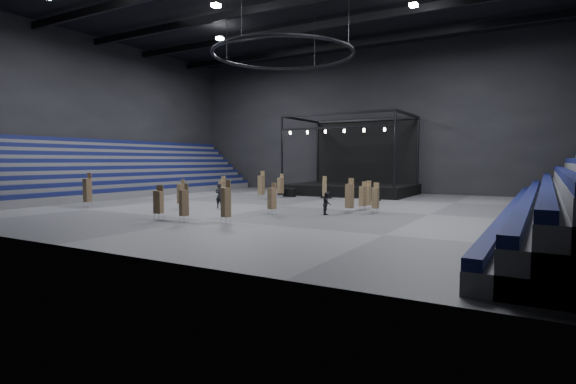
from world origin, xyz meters
The scene contains 27 objects.
floor centered at (0.00, 0.00, 0.00)m, with size 50.00×50.00×0.00m, color #4E4D50.
wall_back centered at (0.00, 21.00, 9.00)m, with size 50.00×0.20×18.00m, color black.
wall_front centered at (0.00, -21.00, 9.00)m, with size 50.00×0.20×18.00m, color black.
wall_left centered at (-25.00, 0.00, 9.00)m, with size 0.20×42.00×18.00m, color black.
bleachers_left centered at (-22.94, 0.00, 1.73)m, with size 7.20×40.00×6.40m.
stage centered at (0.00, 16.24, 1.45)m, with size 14.00×10.00×9.20m.
truss_ring centered at (0.00, 0.00, 13.00)m, with size 12.30×12.30×5.15m.
roof_girders centered at (0.00, 0.00, 17.20)m, with size 49.00×30.35×0.70m.
flight_case_left centered at (-4.51, 8.96, 0.44)m, with size 1.33×0.67×0.89m, color black.
flight_case_mid centered at (-0.11, 9.10, 0.35)m, with size 1.06×0.53×0.70m, color black.
flight_case_right centered at (5.17, 9.07, 0.40)m, with size 1.19×0.60×0.79m, color black.
chair_stack_0 centered at (2.41, -5.67, 1.22)m, with size 0.60×0.60×2.33m.
chair_stack_1 centered at (8.82, -1.29, 1.19)m, with size 0.44×0.44×2.31m.
chair_stack_2 centered at (7.42, 0.92, 1.20)m, with size 0.47×0.47×2.34m.
chair_stack_3 centered at (7.34, -0.01, 1.19)m, with size 0.55×0.55×2.31m.
chair_stack_4 centered at (-5.63, -1.35, 1.31)m, with size 0.50×0.50×2.55m.
chair_stack_5 centered at (-5.64, 5.12, 1.48)m, with size 0.59×0.59×2.90m.
chair_stack_6 centered at (-14.00, -9.09, 1.49)m, with size 0.56×0.56×2.92m.
chair_stack_7 centered at (-6.38, -5.87, 1.26)m, with size 0.60×0.60×2.41m.
chair_stack_8 centered at (-2.61, -11.99, 1.22)m, with size 0.61×0.61×2.31m.
chair_stack_9 centered at (-0.33, -11.99, 1.28)m, with size 0.61×0.61×2.49m.
chair_stack_10 centered at (0.20, 8.01, 1.21)m, with size 0.55×0.55×2.37m.
chair_stack_11 centered at (7.15, -2.29, 1.36)m, with size 0.59×0.59×2.65m.
chair_stack_12 centered at (2.38, -11.10, 1.38)m, with size 0.60×0.60×2.72m.
chair_stack_13 centered at (-5.06, 8.01, 1.32)m, with size 0.64×0.64×2.53m.
man_center centered at (-3.86, -3.97, 1.03)m, with size 0.75×0.49×2.05m, color black.
crew_member centered at (6.08, -3.97, 0.83)m, with size 0.81×0.63×1.67m, color black.
Camera 1 is at (19.89, -33.58, 3.95)m, focal length 28.00 mm.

